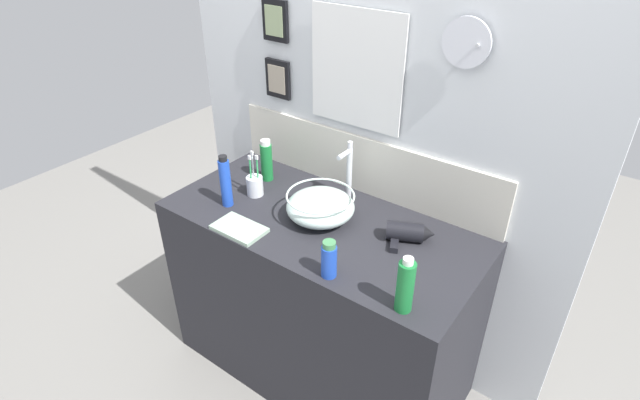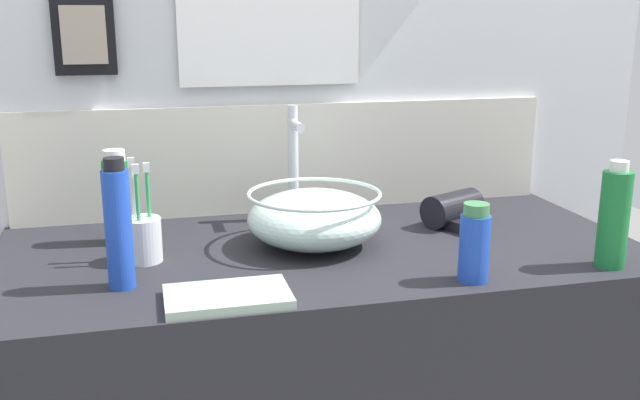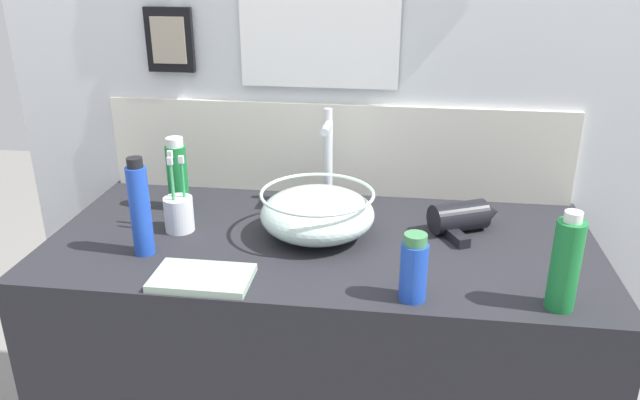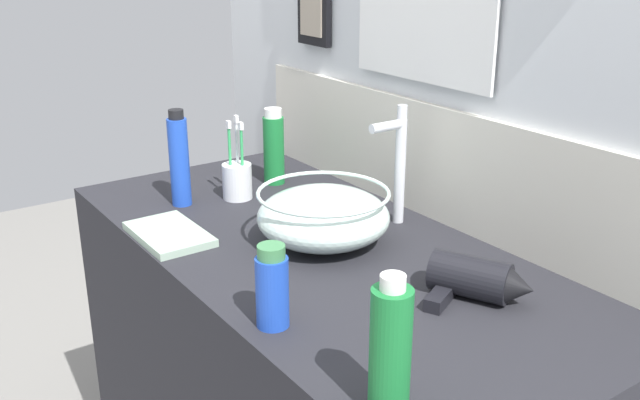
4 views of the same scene
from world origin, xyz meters
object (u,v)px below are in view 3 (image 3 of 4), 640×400
at_px(glass_bowl_sink, 317,213).
at_px(shampoo_bottle, 177,175).
at_px(lotion_bottle, 140,209).
at_px(spray_bottle, 565,264).
at_px(faucet, 328,153).
at_px(hair_drier, 464,217).
at_px(soap_dispenser, 414,268).
at_px(toothbrush_cup, 179,212).
at_px(hand_towel, 202,278).

distance_m(glass_bowl_sink, shampoo_bottle, 0.41).
xyz_separation_m(lotion_bottle, spray_bottle, (0.89, -0.11, -0.01)).
xyz_separation_m(spray_bottle, shampoo_bottle, (-0.90, 0.38, -0.00)).
relative_size(faucet, hair_drier, 1.38).
bearing_deg(glass_bowl_sink, hair_drier, 12.60).
xyz_separation_m(hair_drier, spray_bottle, (0.16, -0.33, 0.06)).
xyz_separation_m(hair_drier, soap_dispenser, (-0.13, -0.34, 0.03)).
height_order(faucet, toothbrush_cup, faucet).
height_order(soap_dispenser, hand_towel, soap_dispenser).
bearing_deg(spray_bottle, glass_bowl_sink, 153.42).
relative_size(toothbrush_cup, spray_bottle, 0.99).
distance_m(soap_dispenser, spray_bottle, 0.28).
bearing_deg(hand_towel, hair_drier, 30.49).
xyz_separation_m(toothbrush_cup, soap_dispenser, (0.57, -0.25, 0.02)).
relative_size(faucet, lotion_bottle, 1.15).
bearing_deg(soap_dispenser, toothbrush_cup, 156.34).
height_order(hair_drier, lotion_bottle, lotion_bottle).
bearing_deg(toothbrush_cup, lotion_bottle, -106.09).
height_order(faucet, lotion_bottle, faucet).
height_order(hair_drier, shampoo_bottle, shampoo_bottle).
bearing_deg(spray_bottle, lotion_bottle, 172.84).
xyz_separation_m(soap_dispenser, shampoo_bottle, (-0.62, 0.38, 0.03)).
bearing_deg(lotion_bottle, shampoo_bottle, 92.12).
bearing_deg(shampoo_bottle, soap_dispenser, -31.79).
xyz_separation_m(faucet, soap_dispenser, (0.23, -0.46, -0.08)).
bearing_deg(soap_dispenser, lotion_bottle, 168.98).
bearing_deg(soap_dispenser, hand_towel, 178.68).
bearing_deg(faucet, lotion_bottle, -138.04).
relative_size(faucet, spray_bottle, 1.30).
bearing_deg(spray_bottle, shampoo_bottle, 157.34).
distance_m(lotion_bottle, shampoo_bottle, 0.26).
relative_size(lotion_bottle, spray_bottle, 1.13).
height_order(glass_bowl_sink, spray_bottle, spray_bottle).
distance_m(glass_bowl_sink, hair_drier, 0.36).
bearing_deg(lotion_bottle, toothbrush_cup, 73.91).
bearing_deg(spray_bottle, toothbrush_cup, 164.09).
distance_m(hair_drier, hand_towel, 0.65).
xyz_separation_m(glass_bowl_sink, lotion_bottle, (-0.38, -0.14, 0.05)).
bearing_deg(toothbrush_cup, shampoo_bottle, 109.71).
xyz_separation_m(hair_drier, toothbrush_cup, (-0.69, -0.09, 0.01)).
height_order(lotion_bottle, shampoo_bottle, lotion_bottle).
xyz_separation_m(glass_bowl_sink, hand_towel, (-0.21, -0.25, -0.05)).
relative_size(glass_bowl_sink, shampoo_bottle, 1.40).
height_order(faucet, hair_drier, faucet).
distance_m(glass_bowl_sink, spray_bottle, 0.57).
xyz_separation_m(hair_drier, lotion_bottle, (-0.73, -0.22, 0.07)).
bearing_deg(toothbrush_cup, hand_towel, -61.03).
height_order(toothbrush_cup, lotion_bottle, lotion_bottle).
xyz_separation_m(glass_bowl_sink, hair_drier, (0.35, 0.08, -0.02)).
bearing_deg(spray_bottle, hair_drier, 115.25).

